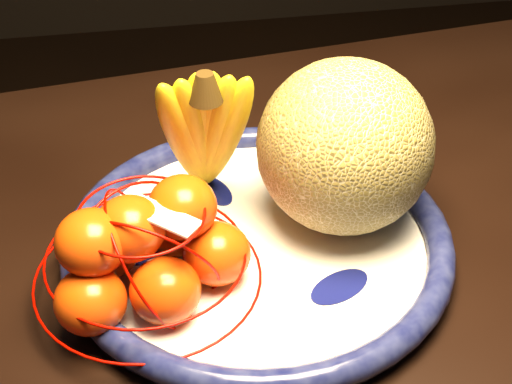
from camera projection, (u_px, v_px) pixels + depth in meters
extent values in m
cube|color=black|center=(266.00, 336.00, 0.72)|extent=(1.71, 1.15, 0.04)
cylinder|color=white|center=(258.00, 248.00, 0.77)|extent=(0.35, 0.35, 0.01)
torus|color=#050833|center=(258.00, 240.00, 0.77)|extent=(0.38, 0.38, 0.03)
cylinder|color=white|center=(258.00, 252.00, 0.78)|extent=(0.17, 0.17, 0.01)
ellipsoid|color=#0D1252|center=(339.00, 287.00, 0.72)|extent=(0.14, 0.12, 0.00)
ellipsoid|color=#0D1252|center=(214.00, 190.00, 0.83)|extent=(0.10, 0.13, 0.00)
ellipsoid|color=#0D1252|center=(144.00, 255.00, 0.75)|extent=(0.11, 0.06, 0.00)
sphere|color=olive|center=(345.00, 147.00, 0.75)|extent=(0.17, 0.17, 0.17)
ellipsoid|color=yellow|center=(185.00, 132.00, 0.76)|extent=(0.09, 0.11, 0.18)
ellipsoid|color=yellow|center=(194.00, 130.00, 0.76)|extent=(0.07, 0.11, 0.18)
ellipsoid|color=yellow|center=(201.00, 128.00, 0.76)|extent=(0.05, 0.10, 0.18)
ellipsoid|color=yellow|center=(207.00, 127.00, 0.76)|extent=(0.05, 0.10, 0.18)
ellipsoid|color=yellow|center=(215.00, 128.00, 0.76)|extent=(0.07, 0.11, 0.18)
ellipsoid|color=yellow|center=(223.00, 128.00, 0.77)|extent=(0.09, 0.11, 0.18)
cone|color=black|center=(201.00, 54.00, 0.71)|extent=(0.03, 0.03, 0.03)
ellipsoid|color=#FF4200|center=(91.00, 301.00, 0.67)|extent=(0.06, 0.06, 0.06)
ellipsoid|color=#FF4200|center=(165.00, 291.00, 0.68)|extent=(0.06, 0.06, 0.06)
ellipsoid|color=#FF4200|center=(217.00, 253.00, 0.71)|extent=(0.06, 0.06, 0.06)
ellipsoid|color=#FF4200|center=(107.00, 247.00, 0.72)|extent=(0.06, 0.06, 0.06)
ellipsoid|color=#FF4200|center=(176.00, 226.00, 0.74)|extent=(0.06, 0.06, 0.06)
ellipsoid|color=#FF4200|center=(129.00, 229.00, 0.67)|extent=(0.06, 0.06, 0.06)
ellipsoid|color=#FF4200|center=(182.00, 207.00, 0.70)|extent=(0.06, 0.06, 0.06)
ellipsoid|color=#FF4200|center=(91.00, 243.00, 0.66)|extent=(0.06, 0.06, 0.06)
torus|color=#A40500|center=(148.00, 276.00, 0.71)|extent=(0.25, 0.25, 0.00)
torus|color=#A40500|center=(146.00, 255.00, 0.70)|extent=(0.21, 0.21, 0.00)
torus|color=#A40500|center=(141.00, 215.00, 0.67)|extent=(0.13, 0.13, 0.00)
torus|color=#A40500|center=(146.00, 258.00, 0.70)|extent=(0.15, 0.13, 0.13)
torus|color=#A40500|center=(146.00, 258.00, 0.70)|extent=(0.07, 0.14, 0.13)
torus|color=#A40500|center=(146.00, 258.00, 0.70)|extent=(0.15, 0.12, 0.13)
cube|color=white|center=(159.00, 214.00, 0.66)|extent=(0.07, 0.07, 0.01)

